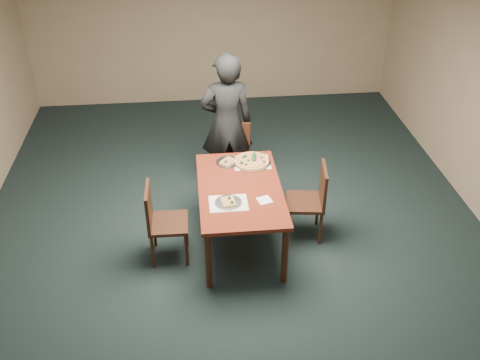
{
  "coord_description": "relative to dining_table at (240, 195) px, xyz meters",
  "views": [
    {
      "loc": [
        -0.43,
        -4.68,
        4.0
      ],
      "look_at": [
        0.05,
        0.08,
        0.85
      ],
      "focal_mm": 40.0,
      "sensor_mm": 36.0,
      "label": 1
    }
  ],
  "objects": [
    {
      "name": "slice_plate_far",
      "position": [
        -0.09,
        0.53,
        0.1
      ],
      "size": [
        0.28,
        0.28,
        0.06
      ],
      "color": "silver",
      "rests_on": "dining_table"
    },
    {
      "name": "napkin",
      "position": [
        0.23,
        -0.26,
        0.09
      ],
      "size": [
        0.17,
        0.17,
        0.01
      ],
      "primitive_type": "cube",
      "rotation": [
        0.0,
        0.0,
        0.28
      ],
      "color": "white",
      "rests_on": "dining_table"
    },
    {
      "name": "slice_plate_near",
      "position": [
        -0.15,
        -0.27,
        0.11
      ],
      "size": [
        0.28,
        0.28,
        0.06
      ],
      "color": "silver",
      "rests_on": "dining_table"
    },
    {
      "name": "ground",
      "position": [
        -0.05,
        -0.08,
        -0.66
      ],
      "size": [
        8.0,
        8.0,
        0.0
      ],
      "primitive_type": "plane",
      "color": "black",
      "rests_on": "ground"
    },
    {
      "name": "placemat_main",
      "position": [
        0.19,
        0.5,
        0.09
      ],
      "size": [
        0.42,
        0.32,
        0.0
      ],
      "primitive_type": "cube",
      "color": "white",
      "rests_on": "dining_table"
    },
    {
      "name": "placemat_near",
      "position": [
        -0.15,
        -0.27,
        0.09
      ],
      "size": [
        0.4,
        0.3,
        0.0
      ],
      "primitive_type": "cube",
      "color": "white",
      "rests_on": "dining_table"
    },
    {
      "name": "chair_far",
      "position": [
        0.02,
        1.12,
        -0.14
      ],
      "size": [
        0.5,
        0.5,
        0.91
      ],
      "rotation": [
        0.0,
        0.0,
        -0.22
      ],
      "color": "black",
      "rests_on": "ground"
    },
    {
      "name": "diner",
      "position": [
        -0.05,
        1.2,
        0.26
      ],
      "size": [
        0.7,
        0.49,
        1.83
      ],
      "primitive_type": "imported",
      "rotation": [
        0.0,
        0.0,
        3.22
      ],
      "color": "black",
      "rests_on": "ground"
    },
    {
      "name": "chair_left",
      "position": [
        -0.87,
        -0.16,
        -0.14
      ],
      "size": [
        0.43,
        0.43,
        0.91
      ],
      "rotation": [
        0.0,
        0.0,
        1.56
      ],
      "color": "black",
      "rests_on": "ground"
    },
    {
      "name": "pizza_pan",
      "position": [
        0.19,
        0.5,
        0.12
      ],
      "size": [
        0.44,
        0.44,
        0.07
      ],
      "color": "silver",
      "rests_on": "dining_table"
    },
    {
      "name": "dining_table",
      "position": [
        0.0,
        0.0,
        0.0
      ],
      "size": [
        0.9,
        1.5,
        0.75
      ],
      "color": "#551B11",
      "rests_on": "ground"
    },
    {
      "name": "chair_right",
      "position": [
        0.82,
        0.06,
        -0.14
      ],
      "size": [
        0.47,
        0.47,
        0.91
      ],
      "rotation": [
        0.0,
        0.0,
        -1.7
      ],
      "color": "black",
      "rests_on": "ground"
    },
    {
      "name": "room_shell",
      "position": [
        -0.05,
        -0.08,
        1.08
      ],
      "size": [
        8.0,
        8.0,
        8.0
      ],
      "color": "tan",
      "rests_on": "ground"
    }
  ]
}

